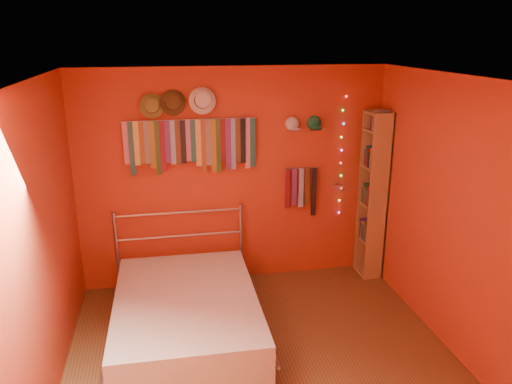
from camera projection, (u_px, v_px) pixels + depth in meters
ground at (265, 366)px, 4.44m from camera, size 3.50×3.50×0.00m
back_wall at (234, 178)px, 5.70m from camera, size 3.50×0.02×2.50m
right_wall at (460, 221)px, 4.38m from camera, size 0.02×3.50×2.50m
left_wall at (38, 253)px, 3.75m from camera, size 0.02×3.50×2.50m
ceiling at (267, 80)px, 3.69m from camera, size 3.50×3.50×0.02m
tie_rack at (192, 143)px, 5.42m from camera, size 1.45×0.03×0.60m
small_tie_rack at (301, 187)px, 5.83m from camera, size 0.40×0.03×0.59m
fedora_olive at (152, 106)px, 5.20m from camera, size 0.26×0.14×0.26m
fedora_brown at (173, 102)px, 5.23m from camera, size 0.27×0.15×0.27m
fedora_white at (203, 100)px, 5.28m from camera, size 0.29×0.16×0.28m
cap_white at (292, 124)px, 5.59m from camera, size 0.17×0.21×0.17m
cap_green at (314, 123)px, 5.63m from camera, size 0.17×0.21×0.17m
fairy_lights at (341, 157)px, 5.83m from camera, size 0.06×0.02×1.42m
reading_lamp at (340, 188)px, 5.73m from camera, size 0.07×0.31×0.09m
bookshelf at (376, 195)px, 5.87m from camera, size 0.25×0.34×2.00m
bed at (187, 313)px, 4.86m from camera, size 1.47×1.99×0.96m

